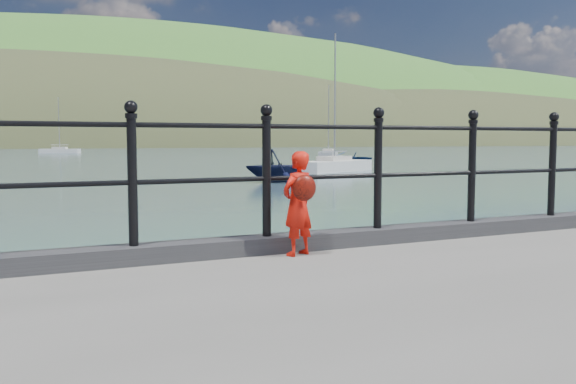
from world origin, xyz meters
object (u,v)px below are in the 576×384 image
launch_blue (350,159)px  sailboat_near (334,166)px  railing (203,163)px  launch_navy (276,166)px  sailboat_deep (60,151)px  sailboat_far (328,154)px  child (298,202)px

launch_blue → sailboat_near: (-6.13, -8.27, -0.20)m
railing → sailboat_near: size_ratio=2.02×
launch_navy → sailboat_deep: (-3.64, 73.44, -0.46)m
launch_blue → launch_navy: (-13.67, -15.87, 0.26)m
launch_blue → sailboat_far: 23.25m
railing → launch_navy: (10.39, 21.61, -1.02)m
launch_navy → sailboat_far: (23.42, 36.98, -0.46)m
child → sailboat_far: (33.03, 58.85, -1.13)m
railing → sailboat_deep: sailboat_deep is taller
child → sailboat_far: 67.49m
railing → launch_blue: size_ratio=3.50×
railing → sailboat_near: 34.31m
launch_navy → sailboat_near: 10.72m
child → launch_blue: size_ratio=0.18×
railing → launch_navy: size_ratio=5.96×
railing → child: size_ratio=19.57×
sailboat_near → sailboat_far: sailboat_near is taller
sailboat_near → sailboat_far: (15.88, 29.37, 0.00)m
launch_navy → railing: bearing=156.3°
launch_blue → sailboat_far: (9.76, 21.10, -0.19)m
child → launch_navy: bearing=-136.8°
railing → sailboat_far: bearing=60.0°
sailboat_far → launch_navy: bearing=-176.5°
sailboat_near → sailboat_deep: (-11.18, 65.83, 0.00)m
launch_navy → sailboat_far: 43.77m
sailboat_far → child: bearing=-173.4°
railing → sailboat_far: size_ratio=2.08×
sailboat_near → railing: bearing=-149.2°
railing → launch_blue: 44.56m
sailboat_near → sailboat_far: size_ratio=1.03×
child → launch_blue: (23.27, 37.74, -0.94)m
child → launch_blue: bearing=-144.8°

